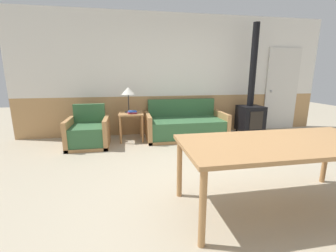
# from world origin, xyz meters

# --- Properties ---
(ground_plane) EXTENTS (16.00, 16.00, 0.00)m
(ground_plane) POSITION_xyz_m (0.00, 0.00, 0.00)
(ground_plane) COLOR #B2A58C
(wall_back) EXTENTS (7.20, 0.06, 2.70)m
(wall_back) POSITION_xyz_m (0.00, 2.63, 1.35)
(wall_back) COLOR tan
(wall_back) RESTS_ON ground_plane
(couch) EXTENTS (1.73, 0.89, 0.82)m
(couch) POSITION_xyz_m (0.07, 2.13, 0.25)
(couch) COLOR #B27F4C
(couch) RESTS_ON ground_plane
(armchair) EXTENTS (0.77, 0.75, 0.80)m
(armchair) POSITION_xyz_m (-1.95, 1.87, 0.25)
(armchair) COLOR #B27F4C
(armchair) RESTS_ON ground_plane
(side_table) EXTENTS (0.50, 0.50, 0.59)m
(side_table) POSITION_xyz_m (-1.11, 2.15, 0.48)
(side_table) COLOR #B27F4C
(side_table) RESTS_ON ground_plane
(table_lamp) EXTENTS (0.28, 0.28, 0.54)m
(table_lamp) POSITION_xyz_m (-1.15, 2.24, 1.02)
(table_lamp) COLOR #262628
(table_lamp) RESTS_ON side_table
(book_stack) EXTENTS (0.21, 0.19, 0.06)m
(book_stack) POSITION_xyz_m (-1.08, 2.06, 0.62)
(book_stack) COLOR #B22823
(book_stack) RESTS_ON side_table
(dining_table) EXTENTS (2.06, 0.92, 0.73)m
(dining_table) POSITION_xyz_m (0.34, -0.66, 0.67)
(dining_table) COLOR #B27F4C
(dining_table) RESTS_ON ground_plane
(wood_stove) EXTENTS (0.51, 0.52, 2.47)m
(wood_stove) POSITION_xyz_m (1.61, 2.11, 0.62)
(wood_stove) COLOR black
(wood_stove) RESTS_ON ground_plane
(entry_door) EXTENTS (0.88, 0.09, 2.02)m
(entry_door) POSITION_xyz_m (2.70, 2.57, 1.01)
(entry_door) COLOR silver
(entry_door) RESTS_ON ground_plane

